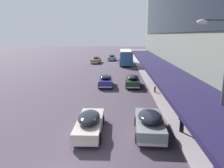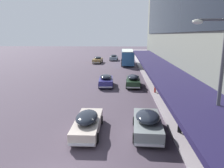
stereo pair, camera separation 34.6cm
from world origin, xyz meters
The scene contains 10 objects.
transit_bus_kerbside_front centered at (3.79, 40.46, 1.86)m, with size 2.84×9.63×3.23m.
sedan_oncoming_front centered at (0.58, 19.31, 0.78)m, with size 2.04×4.44×1.57m.
sedan_lead_mid centered at (0.39, 48.82, 0.77)m, with size 2.13×4.45×1.55m.
sedan_far_back centered at (4.10, 19.37, 0.77)m, with size 1.94×4.65×1.56m.
sedan_trailing_near centered at (-3.19, 43.20, 0.77)m, with size 2.15×4.96×1.55m.
sedan_second_near centered at (4.41, 5.43, 0.79)m, with size 2.09×4.76×1.62m.
sedan_oncoming_rear centered at (0.38, 5.42, 0.74)m, with size 1.79×4.96×1.50m.
pedestrian_at_kerb centered at (6.57, 5.43, 1.18)m, with size 0.42×0.53×1.86m.
street_lamp centered at (6.80, 1.12, 4.27)m, with size 1.50×0.28×7.10m.
fire_hydrant centered at (6.43, 15.90, 0.49)m, with size 0.20×0.40×0.70m.
Camera 2 is at (2.72, -8.32, 6.54)m, focal length 35.00 mm.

